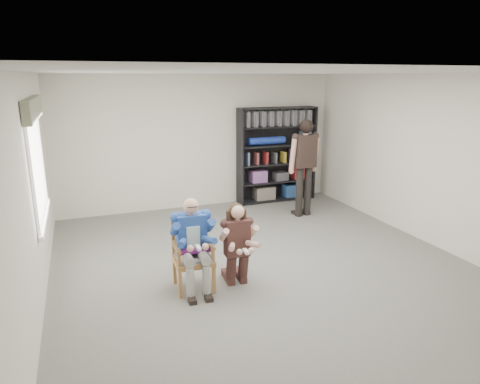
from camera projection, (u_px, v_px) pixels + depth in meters
name	position (u px, v px, depth m)	size (l,w,h in m)	color
room_shell	(269.00, 177.00, 5.92)	(6.00, 7.00, 2.80)	white
floor	(267.00, 269.00, 6.29)	(6.00, 7.00, 0.01)	#63615C
window_left	(39.00, 162.00, 5.75)	(0.16, 2.00, 1.75)	silver
armchair	(193.00, 255.00, 5.62)	(0.56, 0.54, 0.96)	#A26B3B
seated_man	(193.00, 244.00, 5.58)	(0.54, 0.75, 1.25)	navy
kneeling_woman	(238.00, 245.00, 5.69)	(0.48, 0.77, 1.15)	#392220
bookshelf	(277.00, 155.00, 9.56)	(1.80, 0.38, 2.10)	black
standing_man	(304.00, 169.00, 8.50)	(0.60, 0.33, 1.94)	black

